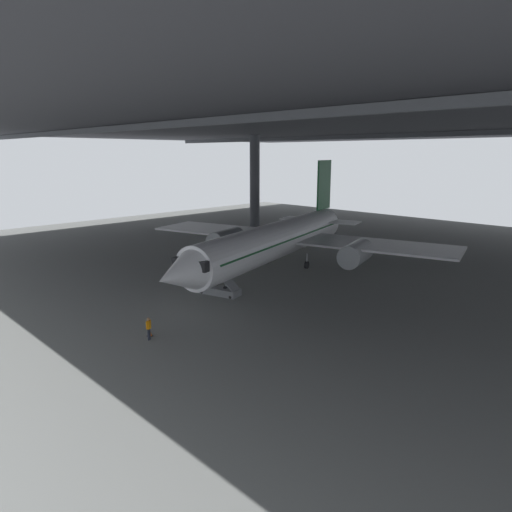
% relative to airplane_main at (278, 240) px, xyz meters
% --- Properties ---
extents(ground_plane, '(110.00, 110.00, 0.00)m').
position_rel_airplane_main_xyz_m(ground_plane, '(0.29, -0.42, -3.64)').
color(ground_plane, slate).
extents(hangar_structure, '(121.00, 99.00, 17.79)m').
position_rel_airplane_main_xyz_m(hangar_structure, '(0.20, 13.32, 13.51)').
color(hangar_structure, '#4C4F54').
rests_on(hangar_structure, ground_plane).
extents(airplane_main, '(39.35, 39.93, 12.51)m').
position_rel_airplane_main_xyz_m(airplane_main, '(0.00, 0.00, 0.00)').
color(airplane_main, white).
rests_on(airplane_main, ground_plane).
extents(boarding_stairs, '(4.63, 2.51, 4.88)m').
position_rel_airplane_main_xyz_m(boarding_stairs, '(2.28, -10.96, -2.89)').
color(boarding_stairs, slate).
rests_on(boarding_stairs, ground_plane).
extents(crew_worker_near_nose, '(0.37, 0.49, 1.73)m').
position_rel_airplane_main_xyz_m(crew_worker_near_nose, '(7.08, -21.82, -2.65)').
color(crew_worker_near_nose, '#232838').
rests_on(crew_worker_near_nose, ground_plane).
extents(crew_worker_by_stairs, '(0.55, 0.26, 1.64)m').
position_rel_airplane_main_xyz_m(crew_worker_by_stairs, '(1.50, -8.91, -2.71)').
color(crew_worker_by_stairs, '#232838').
rests_on(crew_worker_by_stairs, ground_plane).
extents(traffic_cone_orange, '(0.36, 0.36, 0.60)m').
position_rel_airplane_main_xyz_m(traffic_cone_orange, '(6.54, -21.44, -3.35)').
color(traffic_cone_orange, black).
rests_on(traffic_cone_orange, ground_plane).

